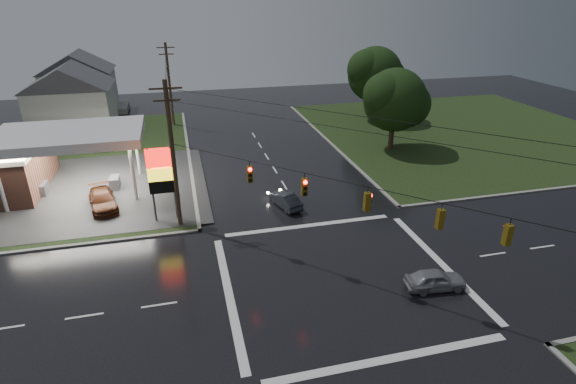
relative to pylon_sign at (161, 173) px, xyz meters
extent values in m
plane|color=black|center=(10.50, -10.50, -4.01)|extent=(120.00, 120.00, 0.00)
cube|color=black|center=(-15.50, 15.50, -3.97)|extent=(36.00, 36.00, 0.08)
cube|color=black|center=(36.50, 15.50, -3.97)|extent=(36.00, 36.00, 0.08)
cube|color=#2D2D2D|center=(-9.50, 7.50, -3.92)|extent=(26.00, 18.00, 0.02)
cylinder|color=silver|center=(-12.50, 4.50, -1.51)|extent=(0.30, 0.30, 5.00)
cylinder|color=silver|center=(-2.50, 4.50, -1.51)|extent=(0.30, 0.30, 5.00)
cylinder|color=silver|center=(-12.50, 10.50, -1.51)|extent=(0.30, 0.30, 5.00)
cylinder|color=silver|center=(-2.50, 10.50, -1.51)|extent=(0.30, 0.30, 5.00)
cube|color=silver|center=(-7.50, 7.50, 1.19)|extent=(12.00, 8.00, 0.80)
cube|color=white|center=(-7.50, 7.50, 0.77)|extent=(11.40, 7.40, 0.04)
cube|color=#59595E|center=(-10.50, 7.50, -3.46)|extent=(0.80, 1.60, 1.10)
cube|color=#59595E|center=(-4.50, 7.50, -3.46)|extent=(0.80, 1.60, 1.10)
cylinder|color=#59595E|center=(-0.80, 0.00, -1.01)|extent=(0.16, 0.16, 6.00)
cylinder|color=#59595E|center=(0.80, 0.00, -1.01)|extent=(0.16, 0.16, 6.00)
cube|color=red|center=(0.00, 0.00, 1.19)|extent=(2.00, 0.35, 1.40)
cube|color=yellow|center=(0.00, 0.00, -0.11)|extent=(2.00, 0.35, 1.00)
cube|color=black|center=(0.00, 0.00, -1.11)|extent=(2.00, 0.35, 1.00)
cylinder|color=#382619|center=(1.00, -1.00, 1.49)|extent=(0.32, 0.32, 11.00)
cube|color=#382619|center=(1.00, -1.00, 6.39)|extent=(2.20, 0.12, 0.12)
cube|color=#382619|center=(1.00, -1.00, 5.59)|extent=(1.80, 0.12, 0.12)
cylinder|color=#382619|center=(1.00, 27.50, 1.24)|extent=(0.32, 0.32, 10.50)
cube|color=#382619|center=(1.00, 27.50, 5.89)|extent=(2.20, 0.12, 0.12)
cube|color=#382619|center=(1.00, 27.50, 5.09)|extent=(1.80, 0.12, 0.12)
cube|color=#59470C|center=(5.75, -5.75, 1.59)|extent=(0.34, 0.34, 1.10)
cylinder|color=#FF0C07|center=(5.75, -5.95, 1.97)|extent=(0.22, 0.08, 0.22)
cube|color=#59470C|center=(8.60, -8.60, 1.59)|extent=(0.34, 0.34, 1.10)
cylinder|color=#FF0C07|center=(8.60, -8.80, 1.97)|extent=(0.22, 0.08, 0.22)
cube|color=#59470C|center=(11.45, -11.45, 1.59)|extent=(0.34, 0.34, 1.10)
cylinder|color=#FF0C07|center=(11.65, -11.45, 1.97)|extent=(0.08, 0.22, 0.22)
cube|color=#59470C|center=(14.30, -14.30, 1.59)|extent=(0.34, 0.34, 1.10)
cylinder|color=#FF0C07|center=(14.30, -14.10, 1.97)|extent=(0.22, 0.08, 0.22)
cube|color=#59470C|center=(16.58, -16.58, 1.59)|extent=(0.34, 0.34, 1.10)
cylinder|color=#FF0C07|center=(16.58, -16.38, 1.97)|extent=(0.22, 0.08, 0.22)
cube|color=silver|center=(-10.50, 25.50, -1.01)|extent=(9.00, 8.00, 6.00)
cube|color=gray|center=(-5.20, 25.50, -3.61)|extent=(1.60, 4.80, 0.80)
cube|color=silver|center=(-11.50, 37.50, -1.01)|extent=(9.00, 8.00, 6.00)
cube|color=gray|center=(-6.20, 37.50, -3.61)|extent=(1.60, 4.80, 0.80)
cylinder|color=black|center=(24.50, 11.50, -1.49)|extent=(0.56, 0.56, 5.04)
sphere|color=black|center=(24.50, 11.50, 1.57)|extent=(6.80, 6.80, 6.80)
sphere|color=black|center=(26.20, 11.80, 0.94)|extent=(5.10, 5.10, 5.10)
sphere|color=black|center=(23.14, 11.10, 2.29)|extent=(4.76, 4.76, 4.76)
cylinder|color=black|center=(27.50, 23.50, -1.21)|extent=(0.56, 0.56, 5.60)
sphere|color=black|center=(27.50, 23.50, 2.19)|extent=(7.20, 7.20, 7.20)
sphere|color=black|center=(29.30, 23.80, 1.49)|extent=(5.40, 5.40, 5.40)
sphere|color=black|center=(26.06, 23.10, 2.99)|extent=(5.04, 5.04, 5.04)
imported|color=#21252A|center=(9.56, 0.10, -3.40)|extent=(2.22, 3.91, 1.22)
imported|color=gray|center=(15.61, -12.90, -3.39)|extent=(3.76, 1.84, 1.23)
imported|color=#522612|center=(-5.05, 3.50, -3.30)|extent=(3.04, 5.23, 1.42)
camera|label=1|loc=(1.62, -32.39, 12.46)|focal=28.00mm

